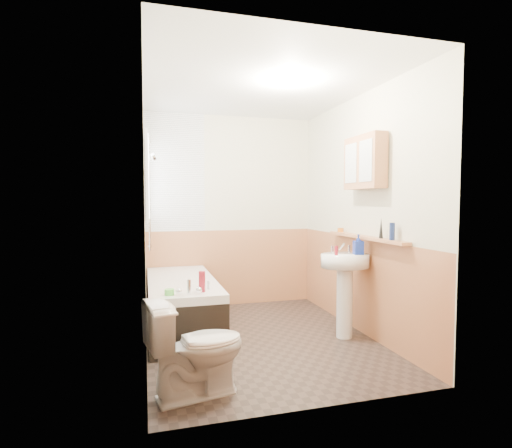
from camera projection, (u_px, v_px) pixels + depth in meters
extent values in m
plane|color=#2B221E|center=(260.00, 339.00, 4.02)|extent=(2.80, 2.80, 0.00)
plane|color=white|center=(260.00, 86.00, 3.87)|extent=(2.80, 2.80, 0.00)
cube|color=beige|center=(231.00, 211.00, 5.30)|extent=(2.20, 0.02, 2.50)
cube|color=beige|center=(320.00, 222.00, 2.59)|extent=(2.20, 0.02, 2.50)
cube|color=beige|center=(144.00, 216.00, 3.65)|extent=(0.02, 2.80, 2.50)
cube|color=beige|center=(360.00, 214.00, 4.24)|extent=(0.02, 2.80, 2.50)
cube|color=#C37D50|center=(357.00, 284.00, 4.28)|extent=(0.01, 2.80, 1.00)
cube|color=#C37D50|center=(318.00, 334.00, 2.65)|extent=(2.20, 0.01, 1.00)
cube|color=#C37D50|center=(231.00, 267.00, 5.32)|extent=(2.20, 0.01, 1.00)
cube|color=white|center=(146.00, 216.00, 3.65)|extent=(0.01, 2.80, 2.50)
cube|color=white|center=(175.00, 172.00, 5.06)|extent=(0.75, 0.01, 1.50)
cube|color=white|center=(147.00, 178.00, 4.55)|extent=(0.03, 0.79, 0.99)
cube|color=white|center=(149.00, 178.00, 4.55)|extent=(0.01, 0.70, 0.90)
cube|color=white|center=(149.00, 178.00, 4.56)|extent=(0.01, 0.04, 0.90)
cube|color=black|center=(182.00, 308.00, 4.31)|extent=(0.70, 1.71, 0.47)
cube|color=white|center=(182.00, 283.00, 4.30)|extent=(0.70, 1.71, 0.08)
cube|color=white|center=(182.00, 284.00, 4.30)|extent=(0.56, 1.57, 0.04)
cylinder|color=silver|center=(189.00, 287.00, 3.56)|extent=(0.04, 0.04, 0.14)
sphere|color=silver|center=(179.00, 291.00, 3.54)|extent=(0.06, 0.06, 0.06)
sphere|color=silver|center=(199.00, 290.00, 3.59)|extent=(0.06, 0.06, 0.06)
cylinder|color=silver|center=(149.00, 195.00, 4.38)|extent=(0.02, 0.02, 1.24)
cylinder|color=silver|center=(150.00, 246.00, 4.41)|extent=(0.05, 0.05, 0.02)
cylinder|color=silver|center=(148.00, 143.00, 4.34)|extent=(0.05, 0.05, 0.02)
cylinder|color=silver|center=(153.00, 157.00, 4.37)|extent=(0.07, 0.08, 0.09)
imported|color=white|center=(196.00, 348.00, 2.83)|extent=(0.76, 0.52, 0.69)
cylinder|color=white|center=(344.00, 304.00, 4.05)|extent=(0.16, 0.16, 0.69)
ellipsoid|color=white|center=(345.00, 261.00, 4.02)|extent=(0.50, 0.40, 0.13)
cylinder|color=silver|center=(332.00, 250.00, 4.08)|extent=(0.03, 0.03, 0.08)
cylinder|color=silver|center=(349.00, 249.00, 4.13)|extent=(0.03, 0.03, 0.08)
cylinder|color=silver|center=(342.00, 247.00, 4.09)|extent=(0.02, 0.11, 0.09)
cube|color=#C37D50|center=(365.00, 237.00, 4.03)|extent=(0.10, 1.35, 0.03)
cube|color=#C37D50|center=(365.00, 162.00, 3.96)|extent=(0.14, 0.59, 0.53)
cube|color=silver|center=(366.00, 161.00, 3.81)|extent=(0.01, 0.23, 0.40)
cube|color=silver|center=(351.00, 163.00, 4.08)|extent=(0.01, 0.23, 0.40)
cylinder|color=navy|center=(392.00, 231.00, 3.58)|extent=(0.06, 0.06, 0.16)
cone|color=black|center=(381.00, 228.00, 3.75)|extent=(0.04, 0.04, 0.20)
cylinder|color=orange|center=(341.00, 230.00, 4.53)|extent=(0.08, 0.08, 0.05)
imported|color=#19339E|center=(358.00, 250.00, 3.99)|extent=(0.13, 0.22, 0.09)
cylinder|color=maroon|center=(336.00, 250.00, 3.93)|extent=(0.04, 0.04, 0.09)
cube|color=maroon|center=(202.00, 282.00, 3.68)|extent=(0.06, 0.05, 0.19)
cylinder|color=#59C647|center=(169.00, 292.00, 3.56)|extent=(0.11, 0.11, 0.05)
cylinder|color=silver|center=(208.00, 285.00, 3.80)|extent=(0.03, 0.03, 0.08)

